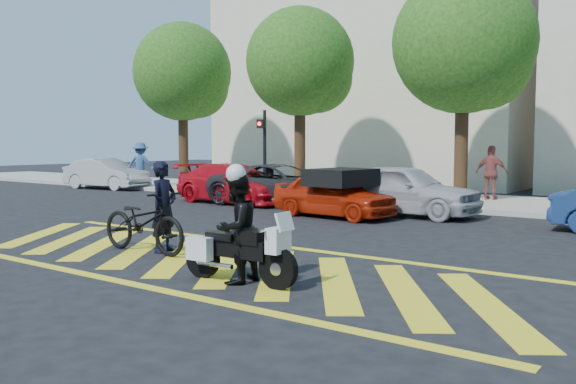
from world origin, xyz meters
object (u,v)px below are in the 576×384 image
Objects in this scene: officer_moto at (236,228)px; parked_mid_left at (281,185)px; officer_bike at (164,207)px; police_motorcycle at (237,251)px; parked_far_left at (106,174)px; bicycle at (144,222)px; red_convertible at (334,195)px; parked_left at (234,184)px; parked_mid_right at (403,190)px.

officer_moto is 10.95m from parked_mid_left.
officer_bike is 2.99m from police_motorcycle.
parked_far_left is at bearing 79.25° from parked_mid_left.
police_motorcycle is at bearing -104.23° from bicycle.
red_convertible is (-0.30, 6.36, -0.24)m from officer_bike.
parked_left is (-7.79, 8.74, 0.19)m from police_motorcycle.
parked_left is at bearing 32.24° from bicycle.
bicycle is 1.36× the size of officer_moto.
parked_far_left is 14.87m from parked_mid_right.
officer_bike is 9.16m from parked_left.
parked_mid_right reaches higher than parked_far_left.
officer_moto reaches higher than parked_left.
red_convertible is (-3.05, 7.46, -0.19)m from officer_moto.
parked_left is at bearing 96.78° from parked_mid_left.
bicycle is 0.51× the size of parked_mid_right.
parked_mid_right is at bearing -8.13° from bicycle.
officer_bike reaches higher than red_convertible.
parked_far_left is at bearing 46.81° from officer_bike.
officer_bike is 8.68m from parked_mid_left.
parked_mid_right is (6.10, 0.17, 0.07)m from parked_left.
parked_mid_right is at bearing -17.62° from officer_bike.
bicycle is at bearing -173.79° from red_convertible.
parked_mid_right is at bearing -84.41° from parked_left.
police_motorcycle is 9.07m from parked_mid_right.
parked_mid_right is (-1.69, 8.91, 0.26)m from police_motorcycle.
red_convertible is at bearing -160.63° from officer_moto.
parked_left reaches higher than bicycle.
police_motorcycle is 0.41× the size of parked_mid_left.
red_convertible is at bearing 137.51° from parked_mid_right.
officer_bike is 0.46m from bicycle.
bicycle is 1.10× the size of police_motorcycle.
officer_bike is 0.47× the size of red_convertible.
parked_mid_right is (1.31, 8.09, 0.16)m from bicycle.
police_motorcycle is 0.33m from officer_moto.
officer_bike is 1.06× the size of officer_moto.
parked_far_left reaches higher than red_convertible.
parked_left is at bearing 92.45° from parked_mid_right.
officer_moto is 19.37m from parked_far_left.
red_convertible is at bearing -101.18° from parked_left.
red_convertible is at bearing 109.45° from police_motorcycle.
officer_bike is at bearing -162.19° from parked_mid_left.
police_motorcycle is at bearing -151.04° from parked_mid_left.
parked_mid_left is at bearing -149.00° from officer_moto.
officer_bike reaches higher than parked_mid_left.
officer_moto is at bearing -104.26° from bicycle.
parked_mid_left reaches higher than bicycle.
bicycle is at bearing -144.82° from parked_left.
officer_moto is at bearing -134.30° from parked_left.
parked_left is (-5.03, 7.65, -0.18)m from officer_bike.
bicycle is (-0.25, -0.27, -0.28)m from officer_bike.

